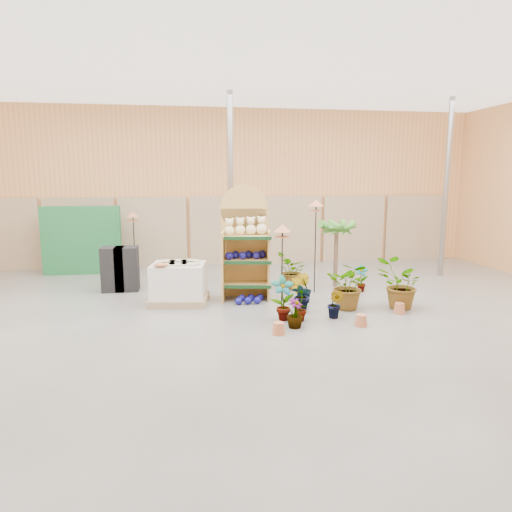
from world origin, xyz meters
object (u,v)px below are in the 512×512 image
(bird_table_front, at_px, (282,231))
(potted_plant_2, at_px, (349,286))
(pallet_stack, at_px, (179,283))
(display_shelf, at_px, (245,247))

(bird_table_front, bearing_deg, potted_plant_2, -8.79)
(pallet_stack, distance_m, potted_plant_2, 3.42)
(bird_table_front, relative_size, potted_plant_2, 1.77)
(pallet_stack, bearing_deg, potted_plant_2, -7.55)
(display_shelf, height_order, potted_plant_2, display_shelf)
(display_shelf, distance_m, pallet_stack, 1.57)
(display_shelf, relative_size, pallet_stack, 1.87)
(pallet_stack, distance_m, bird_table_front, 2.40)
(potted_plant_2, bearing_deg, pallet_stack, 163.91)
(bird_table_front, xyz_separation_m, potted_plant_2, (1.30, -0.20, -1.07))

